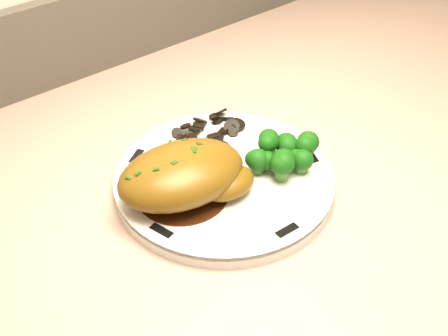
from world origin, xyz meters
TOP-DOWN VIEW (x-y plane):
  - counter at (-0.17, 1.67)m, footprint 2.05×0.68m
  - plate at (-0.52, 1.67)m, footprint 0.27×0.27m
  - rim_accent_0 at (-0.45, 1.75)m, footprint 0.02×0.02m
  - rim_accent_1 at (-0.57, 1.76)m, footprint 0.03×0.02m
  - rim_accent_2 at (-0.62, 1.64)m, footprint 0.02×0.03m
  - rim_accent_3 at (-0.52, 1.57)m, footprint 0.03×0.01m
  - rim_accent_4 at (-0.42, 1.63)m, footprint 0.02×0.03m
  - gravy_pool at (-0.57, 1.67)m, footprint 0.10×0.10m
  - chicken_breast at (-0.57, 1.67)m, footprint 0.15×0.12m
  - mushroom_pile at (-0.49, 1.73)m, footprint 0.08×0.06m
  - broccoli_florets at (-0.46, 1.64)m, footprint 0.08×0.06m

SIDE VIEW (x-z plane):
  - counter at x=-0.17m, z-range -0.06..0.95m
  - plate at x=-0.52m, z-range 0.88..0.90m
  - rim_accent_0 at x=-0.45m, z-range 0.90..0.90m
  - rim_accent_1 at x=-0.57m, z-range 0.90..0.90m
  - rim_accent_2 at x=-0.62m, z-range 0.90..0.90m
  - rim_accent_3 at x=-0.52m, z-range 0.90..0.90m
  - rim_accent_4 at x=-0.42m, z-range 0.90..0.90m
  - gravy_pool at x=-0.57m, z-range 0.90..0.90m
  - mushroom_pile at x=-0.49m, z-range 0.89..0.91m
  - broccoli_florets at x=-0.46m, z-range 0.90..0.94m
  - chicken_breast at x=-0.57m, z-range 0.90..0.95m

